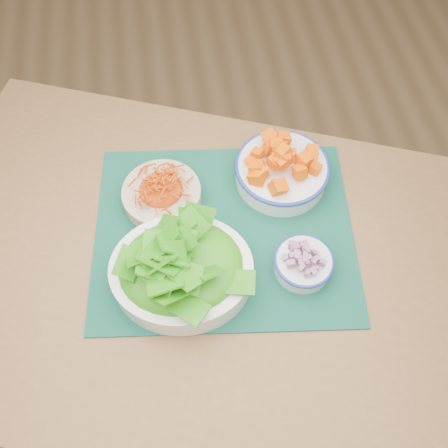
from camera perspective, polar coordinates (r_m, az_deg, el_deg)
The scene contains 7 objects.
ground at distance 1.78m, azimuth -7.63°, elevation -12.15°, with size 4.00×4.00×0.00m, color #977249.
table at distance 1.12m, azimuth -2.95°, elevation -6.88°, with size 1.45×1.22×0.75m.
placemat at distance 1.06m, azimuth -0.00°, elevation -0.88°, with size 0.55×0.45×0.00m, color #073026.
carrot_bowl at distance 1.08m, azimuth -7.17°, elevation 3.64°, with size 0.22×0.22×0.07m.
squash_bowl at distance 1.10m, azimuth 6.70°, elevation 6.58°, with size 0.25×0.25×0.10m.
lettuce_bowl at distance 0.96m, azimuth -4.95°, elevation -4.87°, with size 0.30×0.27×0.13m.
onion_bowl at distance 1.01m, azimuth 9.09°, elevation -4.33°, with size 0.14×0.14×0.06m.
Camera 1 is at (0.14, -0.59, 1.67)m, focal length 40.00 mm.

